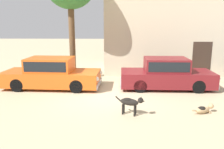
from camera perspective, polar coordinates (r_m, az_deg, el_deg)
ground_plane at (r=10.08m, az=-1.80°, el=-5.24°), size 80.00×80.00×0.00m
parked_sedan_nearest at (r=11.48m, az=-15.09°, el=0.35°), size 4.88×1.98×1.50m
parked_sedan_second at (r=11.30m, az=13.53°, el=0.25°), size 4.58×1.81×1.50m
stray_dog_spotted at (r=7.84m, az=4.78°, el=-6.96°), size 1.03×0.45×0.70m
stray_dog_tan at (r=8.69m, az=22.24°, el=-8.10°), size 0.93×0.45×0.36m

